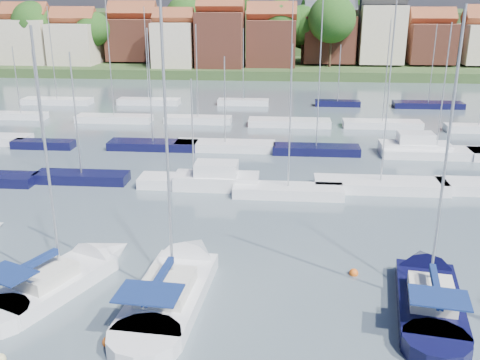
{
  "coord_description": "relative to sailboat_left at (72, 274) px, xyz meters",
  "views": [
    {
      "loc": [
        0.25,
        -21.83,
        14.98
      ],
      "look_at": [
        -2.83,
        14.0,
        2.8
      ],
      "focal_mm": 40.0,
      "sensor_mm": 36.0,
      "label": 1
    }
  ],
  "objects": [
    {
      "name": "sailboat_navy",
      "position": [
        19.44,
        0.07,
        -0.0
      ],
      "size": [
        4.86,
        11.96,
        16.1
      ],
      "rotation": [
        0.0,
        0.0,
        1.41
      ],
      "color": "black",
      "rests_on": "ground"
    },
    {
      "name": "sailboat_left",
      "position": [
        0.0,
        0.0,
        0.0
      ],
      "size": [
        7.0,
        11.32,
        15.05
      ],
      "rotation": [
        0.0,
        0.0,
        1.17
      ],
      "color": "silver",
      "rests_on": "ground"
    },
    {
      "name": "buoy_c",
      "position": [
        3.88,
        -5.55,
        -0.36
      ],
      "size": [
        0.55,
        0.55,
        0.55
      ],
      "primitive_type": "sphere",
      "color": "#D85914",
      "rests_on": "ground"
    },
    {
      "name": "buoy_e",
      "position": [
        15.84,
        2.0,
        -0.36
      ],
      "size": [
        0.53,
        0.53,
        0.53
      ],
      "primitive_type": "sphere",
      "color": "#D85914",
      "rests_on": "ground"
    },
    {
      "name": "marina_field",
      "position": [
        13.34,
        31.24,
        0.08
      ],
      "size": [
        79.62,
        41.41,
        15.93
      ],
      "color": "silver",
      "rests_on": "ground"
    },
    {
      "name": "sailboat_centre",
      "position": [
        6.09,
        0.03,
        -0.01
      ],
      "size": [
        4.39,
        13.19,
        17.55
      ],
      "rotation": [
        0.0,
        0.0,
        1.5
      ],
      "color": "silver",
      "rests_on": "ground"
    },
    {
      "name": "ground",
      "position": [
        11.43,
        36.09,
        -0.36
      ],
      "size": [
        260.0,
        260.0,
        0.0
      ],
      "primitive_type": "plane",
      "color": "#43515B",
      "rests_on": "ground"
    },
    {
      "name": "far_shore_town",
      "position": [
        13.66,
        128.76,
        4.25
      ],
      "size": [
        212.46,
        90.0,
        22.27
      ],
      "color": "#334B25",
      "rests_on": "ground"
    }
  ]
}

